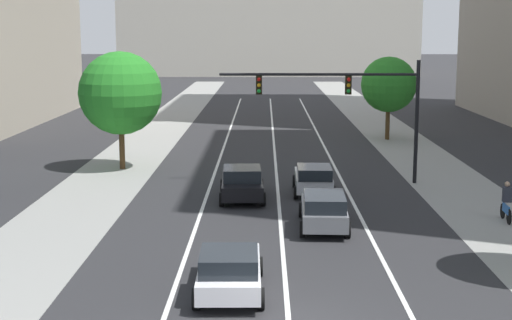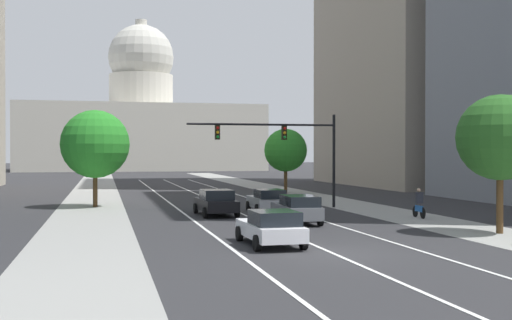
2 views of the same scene
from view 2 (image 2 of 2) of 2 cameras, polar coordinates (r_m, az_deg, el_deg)
ground_plane at (r=63.40m, az=-5.66°, el=-2.81°), size 400.00×400.00×0.00m
sidewalk_left at (r=57.86m, az=-14.07°, el=-3.15°), size 4.49×130.00×0.01m
sidewalk_right at (r=60.46m, az=3.66°, el=-2.97°), size 4.49×130.00×0.01m
lane_stripe_left at (r=48.13m, az=-7.40°, el=-3.88°), size 0.16×90.00×0.01m
lane_stripe_center at (r=48.60m, az=-3.31°, el=-3.83°), size 0.16×90.00×0.01m
lane_stripe_right at (r=49.32m, az=0.67°, el=-3.77°), size 0.16×90.00×0.01m
capitol_building at (r=148.91m, az=-10.04°, el=3.00°), size 52.30×27.46×33.86m
car_silver at (r=41.16m, az=0.98°, el=-3.54°), size 2.01×4.09×1.51m
car_black at (r=39.35m, az=-3.53°, el=-3.72°), size 2.26×4.67×1.57m
car_white at (r=26.48m, az=1.34°, el=-5.91°), size 2.16×4.52×1.46m
car_gray at (r=34.89m, az=3.62°, el=-4.26°), size 2.10×4.77×1.53m
traffic_signal_mast at (r=44.35m, az=2.69°, el=1.66°), size 10.36×0.39×6.44m
cyclist at (r=38.91m, az=14.12°, el=-3.71°), size 0.37×1.70×1.72m
street_tree_near_left at (r=46.62m, az=-13.94°, el=1.36°), size 4.76×4.76×6.79m
street_tree_mid_right at (r=32.40m, az=20.63°, el=1.85°), size 4.03×4.03×6.52m
street_tree_far_right at (r=61.23m, az=2.62°, el=0.85°), size 4.05×4.05×6.08m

